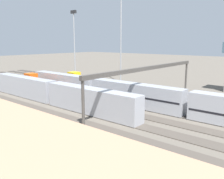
{
  "coord_description": "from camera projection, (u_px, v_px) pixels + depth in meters",
  "views": [
    {
      "loc": [
        -43.01,
        45.31,
        13.99
      ],
      "look_at": [
        -5.37,
        0.68,
        2.5
      ],
      "focal_mm": 39.15,
      "sensor_mm": 36.0,
      "label": 1
    }
  ],
  "objects": [
    {
      "name": "track_bed_6",
      "position": [
        60.0,
        105.0,
        54.51
      ],
      "size": [
        140.0,
        2.8,
        0.12
      ],
      "primitive_type": "cube",
      "color": "#4C443D",
      "rests_on": "ground_plane"
    },
    {
      "name": "light_mast_0",
      "position": [
        74.0,
        35.0,
        97.44
      ],
      "size": [
        2.8,
        0.7,
        26.06
      ],
      "color": "#9EA0A5",
      "rests_on": "ground_plane"
    },
    {
      "name": "train_on_track_4",
      "position": [
        134.0,
        95.0,
        53.14
      ],
      "size": [
        71.4,
        3.06,
        5.0
      ],
      "color": "#A8AAB2",
      "rests_on": "ground_plane"
    },
    {
      "name": "track_bed_0",
      "position": [
        136.0,
        86.0,
        77.01
      ],
      "size": [
        140.0,
        2.8,
        0.12
      ],
      "primitive_type": "cube",
      "color": "#3D3833",
      "rests_on": "ground_plane"
    },
    {
      "name": "track_bed_2",
      "position": [
        116.0,
        91.0,
        69.51
      ],
      "size": [
        140.0,
        2.8,
        0.12
      ],
      "primitive_type": "cube",
      "color": "#3D3833",
      "rests_on": "ground_plane"
    },
    {
      "name": "track_bed_3",
      "position": [
        104.0,
        94.0,
        65.76
      ],
      "size": [
        140.0,
        2.8,
        0.12
      ],
      "primitive_type": "cube",
      "color": "#3D3833",
      "rests_on": "ground_plane"
    },
    {
      "name": "train_on_track_6",
      "position": [
        53.0,
        92.0,
        55.42
      ],
      "size": [
        47.2,
        3.0,
        5.0
      ],
      "color": "#A8AAB2",
      "rests_on": "ground_plane"
    },
    {
      "name": "track_bed_4",
      "position": [
        91.0,
        97.0,
        62.01
      ],
      "size": [
        140.0,
        2.8,
        0.12
      ],
      "primitive_type": "cube",
      "color": "#3D3833",
      "rests_on": "ground_plane"
    },
    {
      "name": "signal_gantry",
      "position": [
        149.0,
        71.0,
        52.71
      ],
      "size": [
        0.7,
        40.0,
        8.8
      ],
      "color": "#4C4742",
      "rests_on": "ground_plane"
    },
    {
      "name": "train_on_track_5",
      "position": [
        37.0,
        85.0,
        68.24
      ],
      "size": [
        10.0,
        3.0,
        5.0
      ],
      "color": "#D85914",
      "rests_on": "ground_plane"
    },
    {
      "name": "track_bed_7",
      "position": [
        40.0,
        110.0,
        50.76
      ],
      "size": [
        140.0,
        2.8,
        0.12
      ],
      "primitive_type": "cube",
      "color": "#4C443D",
      "rests_on": "ground_plane"
    },
    {
      "name": "ground_plane",
      "position": [
        98.0,
        96.0,
        63.9
      ],
      "size": [
        400.0,
        400.0,
        0.0
      ],
      "primitive_type": "plane",
      "color": "#60594F"
    },
    {
      "name": "light_mast_2",
      "position": [
        121.0,
        26.0,
        80.55
      ],
      "size": [
        2.8,
        0.7,
        30.63
      ],
      "color": "#9EA0A5",
      "rests_on": "ground_plane"
    },
    {
      "name": "track_bed_5",
      "position": [
        76.0,
        101.0,
        58.26
      ],
      "size": [
        140.0,
        2.8,
        0.12
      ],
      "primitive_type": "cube",
      "color": "#4C443D",
      "rests_on": "ground_plane"
    },
    {
      "name": "train_on_track_3",
      "position": [
        80.0,
        83.0,
        71.31
      ],
      "size": [
        10.0,
        3.0,
        5.0
      ],
      "color": "gold",
      "rests_on": "ground_plane"
    },
    {
      "name": "track_bed_1",
      "position": [
        127.0,
        89.0,
        73.26
      ],
      "size": [
        140.0,
        2.8,
        0.12
      ],
      "primitive_type": "cube",
      "color": "#3D3833",
      "rests_on": "ground_plane"
    }
  ]
}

